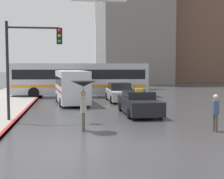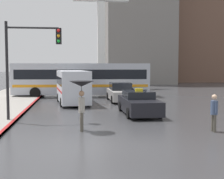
{
  "view_description": "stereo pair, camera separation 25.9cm",
  "coord_description": "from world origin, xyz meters",
  "px_view_note": "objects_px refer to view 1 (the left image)",
  "views": [
    {
      "loc": [
        -1.99,
        -10.8,
        2.81
      ],
      "look_at": [
        0.63,
        7.94,
        1.4
      ],
      "focal_mm": 50.0,
      "sensor_mm": 36.0,
      "label": 1
    },
    {
      "loc": [
        -1.73,
        -10.84,
        2.81
      ],
      "look_at": [
        0.63,
        7.94,
        1.4
      ],
      "focal_mm": 50.0,
      "sensor_mm": 36.0,
      "label": 2
    }
  ],
  "objects_px": {
    "taxi": "(139,103)",
    "ambulance_van": "(72,85)",
    "sedan_red": "(120,93)",
    "pedestrian_with_umbrella": "(83,90)",
    "city_bus": "(80,78)",
    "traffic_light": "(31,53)",
    "monument_cross": "(99,17)",
    "pedestrian_man": "(215,110)"
  },
  "relations": [
    {
      "from": "taxi",
      "to": "ambulance_van",
      "type": "bearing_deg",
      "value": -56.4
    },
    {
      "from": "sedan_red",
      "to": "ambulance_van",
      "type": "distance_m",
      "value": 4.09
    },
    {
      "from": "taxi",
      "to": "ambulance_van",
      "type": "distance_m",
      "value": 7.01
    },
    {
      "from": "ambulance_van",
      "to": "pedestrian_with_umbrella",
      "type": "relative_size",
      "value": 2.74
    },
    {
      "from": "city_bus",
      "to": "traffic_light",
      "type": "xyz_separation_m",
      "value": [
        -2.91,
        -12.92,
        1.76
      ]
    },
    {
      "from": "pedestrian_with_umbrella",
      "to": "traffic_light",
      "type": "bearing_deg",
      "value": 50.82
    },
    {
      "from": "pedestrian_with_umbrella",
      "to": "monument_cross",
      "type": "height_order",
      "value": "monument_cross"
    },
    {
      "from": "city_bus",
      "to": "monument_cross",
      "type": "distance_m",
      "value": 13.51
    },
    {
      "from": "pedestrian_man",
      "to": "traffic_light",
      "type": "relative_size",
      "value": 0.32
    },
    {
      "from": "ambulance_van",
      "to": "pedestrian_man",
      "type": "relative_size",
      "value": 3.7
    },
    {
      "from": "taxi",
      "to": "city_bus",
      "type": "height_order",
      "value": "city_bus"
    },
    {
      "from": "city_bus",
      "to": "pedestrian_man",
      "type": "bearing_deg",
      "value": 21.56
    },
    {
      "from": "ambulance_van",
      "to": "monument_cross",
      "type": "relative_size",
      "value": 0.37
    },
    {
      "from": "taxi",
      "to": "traffic_light",
      "type": "height_order",
      "value": "traffic_light"
    },
    {
      "from": "sedan_red",
      "to": "traffic_light",
      "type": "bearing_deg",
      "value": 55.82
    },
    {
      "from": "monument_cross",
      "to": "ambulance_van",
      "type": "bearing_deg",
      "value": -102.58
    },
    {
      "from": "pedestrian_with_umbrella",
      "to": "traffic_light",
      "type": "height_order",
      "value": "traffic_light"
    },
    {
      "from": "pedestrian_with_umbrella",
      "to": "pedestrian_man",
      "type": "distance_m",
      "value": 5.74
    },
    {
      "from": "sedan_red",
      "to": "ambulance_van",
      "type": "xyz_separation_m",
      "value": [
        -3.86,
        -1.17,
        0.69
      ]
    },
    {
      "from": "traffic_light",
      "to": "ambulance_van",
      "type": "bearing_deg",
      "value": 74.62
    },
    {
      "from": "sedan_red",
      "to": "taxi",
      "type": "bearing_deg",
      "value": 90.02
    },
    {
      "from": "pedestrian_with_umbrella",
      "to": "traffic_light",
      "type": "xyz_separation_m",
      "value": [
        -2.49,
        2.63,
        1.69
      ]
    },
    {
      "from": "city_bus",
      "to": "pedestrian_with_umbrella",
      "type": "height_order",
      "value": "city_bus"
    },
    {
      "from": "sedan_red",
      "to": "pedestrian_with_umbrella",
      "type": "distance_m",
      "value": 11.94
    },
    {
      "from": "taxi",
      "to": "sedan_red",
      "type": "bearing_deg",
      "value": -89.98
    },
    {
      "from": "sedan_red",
      "to": "ambulance_van",
      "type": "relative_size",
      "value": 0.79
    },
    {
      "from": "taxi",
      "to": "monument_cross",
      "type": "xyz_separation_m",
      "value": [
        -0.21,
        22.14,
        8.41
      ]
    },
    {
      "from": "city_bus",
      "to": "pedestrian_with_umbrella",
      "type": "relative_size",
      "value": 5.74
    },
    {
      "from": "taxi",
      "to": "pedestrian_man",
      "type": "relative_size",
      "value": 2.91
    },
    {
      "from": "sedan_red",
      "to": "pedestrian_with_umbrella",
      "type": "height_order",
      "value": "pedestrian_with_umbrella"
    },
    {
      "from": "sedan_red",
      "to": "pedestrian_with_umbrella",
      "type": "relative_size",
      "value": 2.15
    },
    {
      "from": "pedestrian_man",
      "to": "sedan_red",
      "type": "bearing_deg",
      "value": -168.41
    },
    {
      "from": "pedestrian_man",
      "to": "pedestrian_with_umbrella",
      "type": "bearing_deg",
      "value": -97.12
    },
    {
      "from": "pedestrian_with_umbrella",
      "to": "taxi",
      "type": "bearing_deg",
      "value": -30.69
    },
    {
      "from": "ambulance_van",
      "to": "pedestrian_with_umbrella",
      "type": "xyz_separation_m",
      "value": [
        0.4,
        -10.21,
        0.41
      ]
    },
    {
      "from": "taxi",
      "to": "monument_cross",
      "type": "distance_m",
      "value": 23.69
    },
    {
      "from": "city_bus",
      "to": "traffic_light",
      "type": "distance_m",
      "value": 13.36
    },
    {
      "from": "pedestrian_man",
      "to": "traffic_light",
      "type": "distance_m",
      "value": 9.18
    },
    {
      "from": "city_bus",
      "to": "pedestrian_man",
      "type": "relative_size",
      "value": 7.76
    },
    {
      "from": "city_bus",
      "to": "pedestrian_with_umbrella",
      "type": "bearing_deg",
      "value": 2.44
    },
    {
      "from": "taxi",
      "to": "city_bus",
      "type": "relative_size",
      "value": 0.38
    },
    {
      "from": "taxi",
      "to": "ambulance_van",
      "type": "height_order",
      "value": "ambulance_van"
    }
  ]
}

